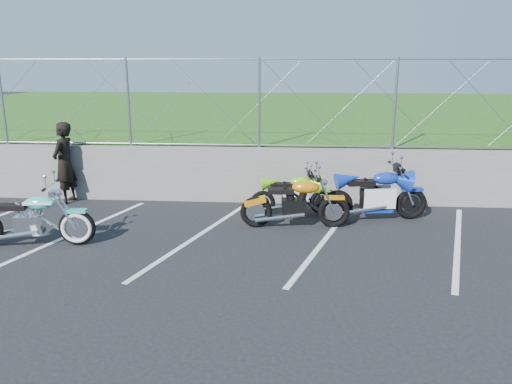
# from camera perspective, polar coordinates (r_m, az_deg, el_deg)

# --- Properties ---
(ground) EXTENTS (90.00, 90.00, 0.00)m
(ground) POSITION_cam_1_polar(r_m,az_deg,el_deg) (8.61, -7.97, -7.30)
(ground) COLOR black
(ground) RESTS_ON ground
(retaining_wall) EXTENTS (30.00, 0.22, 1.30)m
(retaining_wall) POSITION_cam_1_polar(r_m,az_deg,el_deg) (11.71, -4.53, 2.07)
(retaining_wall) COLOR #61615C
(retaining_wall) RESTS_ON ground
(grass_field) EXTENTS (30.00, 20.00, 1.30)m
(grass_field) POSITION_cam_1_polar(r_m,az_deg,el_deg) (21.52, -0.49, 7.91)
(grass_field) COLOR #214D14
(grass_field) RESTS_ON ground
(chain_link_fence) EXTENTS (28.00, 0.03, 2.00)m
(chain_link_fence) POSITION_cam_1_polar(r_m,az_deg,el_deg) (11.47, -4.70, 10.14)
(chain_link_fence) COLOR gray
(chain_link_fence) RESTS_ON retaining_wall
(parking_lines) EXTENTS (18.29, 4.31, 0.01)m
(parking_lines) POSITION_cam_1_polar(r_m,az_deg,el_deg) (9.38, 0.53, -5.27)
(parking_lines) COLOR silver
(parking_lines) RESTS_ON ground
(cruiser_turquoise) EXTENTS (2.27, 0.72, 1.13)m
(cruiser_turquoise) POSITION_cam_1_polar(r_m,az_deg,el_deg) (9.71, -24.25, -3.10)
(cruiser_turquoise) COLOR black
(cruiser_turquoise) RESTS_ON ground
(naked_orange) EXTENTS (2.18, 0.74, 1.08)m
(naked_orange) POSITION_cam_1_polar(r_m,az_deg,el_deg) (9.87, 4.66, -1.48)
(naked_orange) COLOR black
(naked_orange) RESTS_ON ground
(sportbike_green) EXTENTS (1.83, 0.65, 0.95)m
(sportbike_green) POSITION_cam_1_polar(r_m,az_deg,el_deg) (10.70, 4.34, -0.49)
(sportbike_green) COLOR black
(sportbike_green) RESTS_ON ground
(sportbike_blue) EXTENTS (2.23, 0.79, 1.16)m
(sportbike_blue) POSITION_cam_1_polar(r_m,az_deg,el_deg) (10.57, 13.59, -0.54)
(sportbike_blue) COLOR black
(sportbike_blue) RESTS_ON ground
(person_standing) EXTENTS (0.50, 0.72, 1.88)m
(person_standing) POSITION_cam_1_polar(r_m,az_deg,el_deg) (12.32, -21.07, 3.13)
(person_standing) COLOR black
(person_standing) RESTS_ON ground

